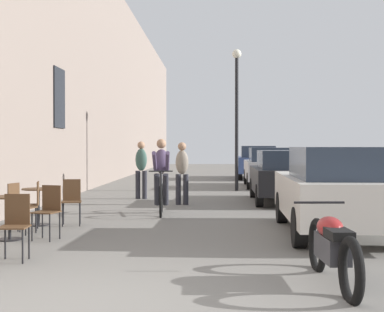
# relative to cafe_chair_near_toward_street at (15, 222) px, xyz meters

# --- Properties ---
(ground_plane) EXTENTS (88.00, 88.00, 0.00)m
(ground_plane) POSITION_rel_cafe_chair_near_toward_street_xyz_m (1.49, -2.26, -0.52)
(ground_plane) COLOR slate
(building_facade_left) EXTENTS (0.54, 68.00, 8.79)m
(building_facade_left) POSITION_rel_cafe_chair_near_toward_street_xyz_m (-1.96, 11.73, 3.88)
(building_facade_left) COLOR gray
(building_facade_left) RESTS_ON ground_plane
(cafe_chair_near_toward_street) EXTENTS (0.40, 0.40, 0.89)m
(cafe_chair_near_toward_street) POSITION_rel_cafe_chair_near_toward_street_xyz_m (0.00, 0.00, 0.00)
(cafe_chair_near_toward_street) COLOR black
(cafe_chair_near_toward_street) RESTS_ON ground_plane
(cafe_table_mid) EXTENTS (0.64, 0.64, 0.72)m
(cafe_table_mid) POSITION_rel_cafe_chair_near_toward_street_xyz_m (-0.68, 1.65, 0.00)
(cafe_table_mid) COLOR black
(cafe_table_mid) RESTS_ON ground_plane
(cafe_chair_mid_toward_street) EXTENTS (0.46, 0.46, 0.89)m
(cafe_chair_mid_toward_street) POSITION_rel_cafe_chair_near_toward_street_xyz_m (-0.75, 2.31, 0.00)
(cafe_chair_mid_toward_street) COLOR black
(cafe_chair_mid_toward_street) RESTS_ON ground_plane
(cafe_chair_mid_toward_wall) EXTENTS (0.46, 0.46, 0.89)m
(cafe_chair_mid_toward_wall) POSITION_rel_cafe_chair_near_toward_street_xyz_m (-0.05, 1.73, 0.00)
(cafe_chair_mid_toward_wall) COLOR black
(cafe_chair_mid_toward_wall) RESTS_ON ground_plane
(cafe_table_far) EXTENTS (0.64, 0.64, 0.72)m
(cafe_table_far) POSITION_rel_cafe_chair_near_toward_street_xyz_m (-0.73, 3.39, 0.00)
(cafe_table_far) COLOR black
(cafe_table_far) RESTS_ON ground_plane
(cafe_chair_far_toward_street) EXTENTS (0.46, 0.46, 0.89)m
(cafe_chair_far_toward_street) POSITION_rel_cafe_chair_near_toward_street_xyz_m (-0.66, 2.77, 0.00)
(cafe_chair_far_toward_street) COLOR black
(cafe_chair_far_toward_street) RESTS_ON ground_plane
(cafe_chair_far_toward_wall) EXTENTS (0.45, 0.45, 0.89)m
(cafe_chair_far_toward_wall) POSITION_rel_cafe_chair_near_toward_street_xyz_m (-0.10, 3.46, 0.00)
(cafe_chair_far_toward_wall) COLOR black
(cafe_chair_far_toward_wall) RESTS_ON ground_plane
(cyclist_on_bicycle) EXTENTS (0.52, 1.76, 1.74)m
(cyclist_on_bicycle) POSITION_rel_cafe_chair_near_toward_street_xyz_m (1.49, 5.34, 0.29)
(cyclist_on_bicycle) COLOR black
(cyclist_on_bicycle) RESTS_ON ground_plane
(pedestrian_near) EXTENTS (0.35, 0.25, 1.65)m
(pedestrian_near) POSITION_rel_cafe_chair_near_toward_street_xyz_m (1.85, 7.38, 0.41)
(pedestrian_near) COLOR #26262D
(pedestrian_near) RESTS_ON ground_plane
(pedestrian_mid) EXTENTS (0.35, 0.26, 1.69)m
(pedestrian_mid) POSITION_rel_cafe_chair_near_toward_street_xyz_m (0.57, 9.01, 0.43)
(pedestrian_mid) COLOR #26262D
(pedestrian_mid) RESTS_ON ground_plane
(street_lamp) EXTENTS (0.32, 0.32, 4.90)m
(street_lamp) POSITION_rel_cafe_chair_near_toward_street_xyz_m (3.49, 12.21, 2.59)
(street_lamp) COLOR black
(street_lamp) RESTS_ON ground_plane
(parked_car_nearest) EXTENTS (1.91, 4.34, 1.53)m
(parked_car_nearest) POSITION_rel_cafe_chair_near_toward_street_xyz_m (4.82, 2.37, 0.28)
(parked_car_nearest) COLOR beige
(parked_car_nearest) RESTS_ON ground_plane
(parked_car_second) EXTENTS (1.74, 4.04, 1.43)m
(parked_car_second) POSITION_rel_cafe_chair_near_toward_street_xyz_m (4.62, 8.09, 0.22)
(parked_car_second) COLOR black
(parked_car_second) RESTS_ON ground_plane
(parked_car_third) EXTENTS (1.84, 4.22, 1.49)m
(parked_car_third) POSITION_rel_cafe_chair_near_toward_street_xyz_m (4.78, 13.99, 0.26)
(parked_car_third) COLOR #B7B7BC
(parked_car_third) RESTS_ON ground_plane
(parked_car_fourth) EXTENTS (1.98, 4.44, 1.56)m
(parked_car_fourth) POSITION_rel_cafe_chair_near_toward_street_xyz_m (4.77, 19.53, 0.29)
(parked_car_fourth) COLOR #384C84
(parked_car_fourth) RESTS_ON ground_plane
(parked_motorcycle) EXTENTS (0.62, 2.15, 0.92)m
(parked_motorcycle) POSITION_rel_cafe_chair_near_toward_street_xyz_m (4.00, -1.18, -0.11)
(parked_motorcycle) COLOR black
(parked_motorcycle) RESTS_ON ground_plane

